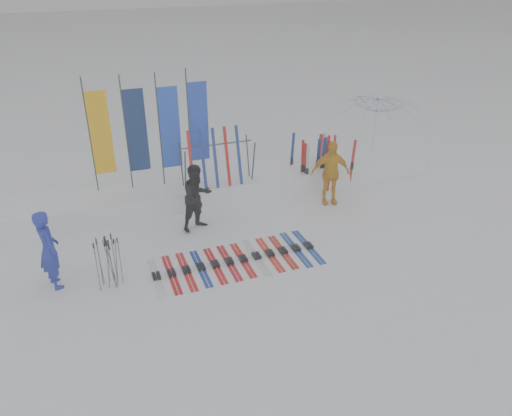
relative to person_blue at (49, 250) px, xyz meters
name	(u,v)px	position (x,y,z in m)	size (l,w,h in m)	color
ground	(272,279)	(4.59, -1.46, -0.92)	(120.00, 120.00, 0.00)	white
snow_bank	(215,187)	(4.59, 3.14, -0.62)	(14.00, 1.60, 0.60)	white
person_blue	(49,250)	(0.00, 0.00, 0.00)	(0.67, 0.44, 1.85)	#1B299F
person_black	(197,198)	(3.63, 1.39, -0.02)	(0.88, 0.69, 1.81)	black
person_yellow	(330,173)	(7.58, 1.55, 0.03)	(1.11, 0.46, 1.90)	#E49F0E
tent_canopy	(376,132)	(10.25, 3.40, 0.34)	(2.75, 2.81, 2.53)	white
ski_row	(237,260)	(4.06, -0.50, -0.89)	(3.99, 1.70, 0.07)	silver
pole_cluster	(109,263)	(1.16, -0.45, -0.32)	(0.52, 0.51, 1.26)	#595B60
feather_flags	(151,129)	(2.89, 3.34, 1.32)	(3.31, 0.29, 3.20)	#383A3F
ski_rack	(217,158)	(4.58, 2.74, 0.46)	(2.04, 0.80, 1.23)	#383A3F
upright_skis	(319,162)	(7.85, 2.74, -0.15)	(1.71, 1.08, 1.68)	red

